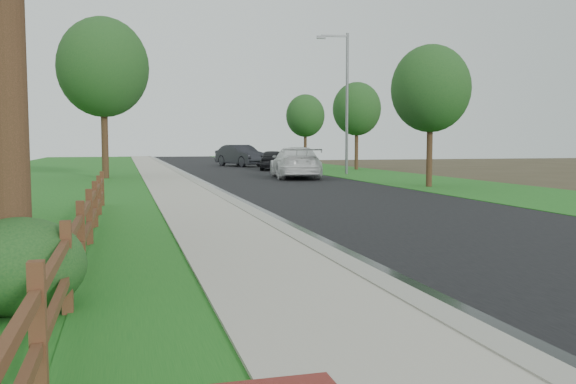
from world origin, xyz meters
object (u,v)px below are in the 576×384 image
object	(u,v)px
streetlight	(344,95)
dark_car_mid	(273,160)
ranch_fence	(86,223)
white_suv	(295,163)

from	to	relation	value
streetlight	dark_car_mid	bearing A→B (deg)	112.08
ranch_fence	white_suv	distance (m)	23.37
ranch_fence	dark_car_mid	world-z (taller)	dark_car_mid
dark_car_mid	streetlight	xyz separation A→B (m)	(2.79, -6.88, 4.07)
dark_car_mid	streetlight	bearing A→B (deg)	127.21
ranch_fence	white_suv	xyz separation A→B (m)	(9.70, 21.26, 0.24)
dark_car_mid	streetlight	size ratio (longest dim) A/B	0.50
dark_car_mid	streetlight	distance (m)	8.46
ranch_fence	dark_car_mid	distance (m)	32.79
white_suv	dark_car_mid	world-z (taller)	white_suv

